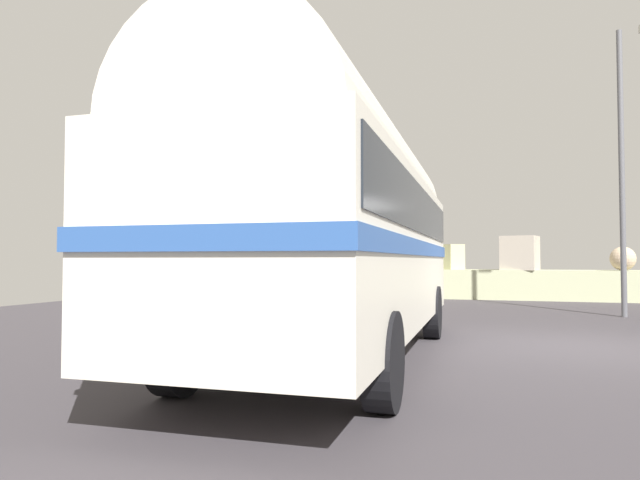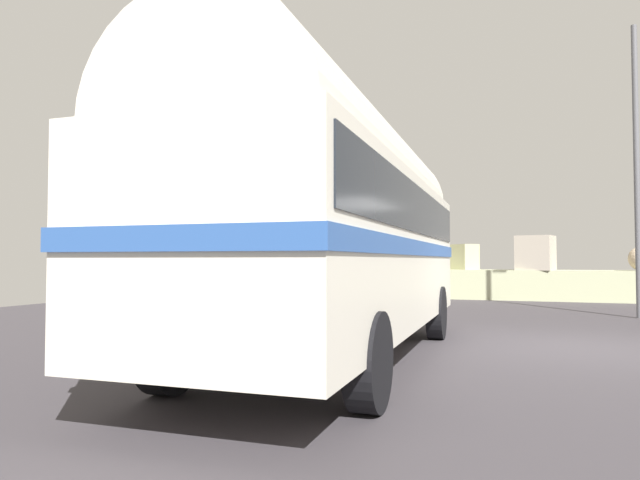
# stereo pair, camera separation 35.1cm
# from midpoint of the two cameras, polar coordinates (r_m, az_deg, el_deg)

# --- Properties ---
(ground) EXTENTS (32.00, 26.00, 0.02)m
(ground) POSITION_cam_midpoint_polar(r_m,az_deg,el_deg) (10.30, 23.95, -10.00)
(ground) COLOR #3B373C
(breakwater) EXTENTS (31.36, 2.41, 2.46)m
(breakwater) POSITION_cam_midpoint_polar(r_m,az_deg,el_deg) (22.01, 22.05, -3.79)
(breakwater) COLOR #B3B78F
(breakwater) RESTS_ON ground
(vintage_coach) EXTENTS (2.61, 8.63, 3.70)m
(vintage_coach) POSITION_cam_midpoint_polar(r_m,az_deg,el_deg) (8.18, 0.75, 2.06)
(vintage_coach) COLOR black
(vintage_coach) RESTS_ON ground
(lamp_post) EXTENTS (0.92, 0.44, 7.40)m
(lamp_post) POSITION_cam_midpoint_polar(r_m,az_deg,el_deg) (16.30, 28.13, 7.56)
(lamp_post) COLOR #5B5B60
(lamp_post) RESTS_ON ground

